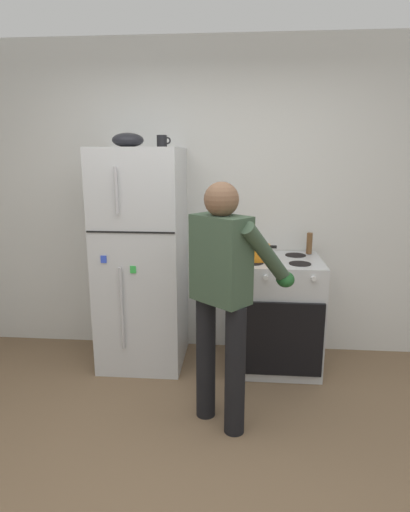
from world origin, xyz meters
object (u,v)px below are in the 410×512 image
Objects in this scene: coffee_mug at (162,141)px; person_cook at (225,285)px; mixing_bowl at (128,140)px; pepper_mill at (309,243)px; refrigerator at (142,259)px; stove_range at (273,313)px; red_pot at (255,252)px.

person_cook is at bearing -58.78° from coffee_mug.
mixing_bowl is (-0.26, -0.05, 0.01)m from coffee_mug.
pepper_mill is (1.21, 0.15, -0.83)m from coffee_mug.
stove_range is at bearing -0.53° from refrigerator.
stove_range is 0.67m from pepper_mill.
red_pot is at bearing 74.91° from person_cook.
person_cook reaches higher than pepper_mill.
person_cook reaches higher than red_pot.
coffee_mug reaches higher than pepper_mill.
coffee_mug is 0.27m from mixing_bowl.
refrigerator is 0.94m from red_pot.
refrigerator reaches higher than stove_range.
red_pot reaches higher than stove_range.
coffee_mug is 1.48m from pepper_mill.
coffee_mug is (-0.75, 0.10, 0.86)m from red_pot.
pepper_mill is 1.71m from mixing_bowl.
mixing_bowl is (-1.18, 0.01, 1.40)m from stove_range.
person_cook is 1.38m from coffee_mug.
person_cook is 14.28× the size of coffee_mug.
refrigerator is 1.18m from stove_range.
pepper_mill is (1.40, 0.20, 0.12)m from refrigerator.
person_cook is 1.24m from pepper_mill.
coffee_mug is at bearing 172.44° from red_pot.
coffee_mug is at bearing 10.78° from mixing_bowl.
coffee_mug is at bearing 15.40° from refrigerator.
coffee_mug reaches higher than refrigerator.
refrigerator is at bearing -164.60° from coffee_mug.
red_pot is 1.34m from mixing_bowl.
red_pot is at bearing -151.48° from pepper_mill.
refrigerator is 7.31× the size of mixing_bowl.
stove_range is at bearing 13.92° from red_pot.
red_pot is 1.34× the size of mixing_bowl.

